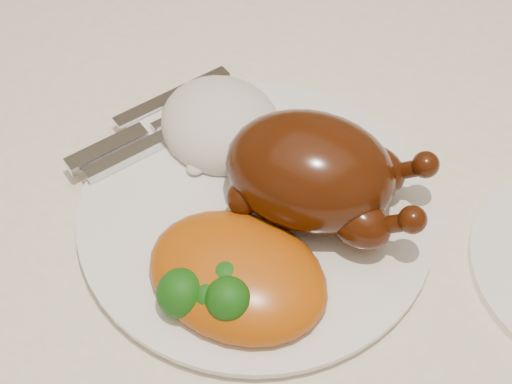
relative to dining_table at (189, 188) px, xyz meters
The scene contains 7 objects.
dining_table is the anchor object (origin of this frame).
tablecloth 0.07m from the dining_table, ahead, with size 1.73×1.03×0.18m.
dinner_plate 0.17m from the dining_table, 20.25° to the right, with size 0.28×0.28×0.01m, color white.
roast_chicken 0.22m from the dining_table, ahead, with size 0.18×0.14×0.08m.
rice_mound 0.13m from the dining_table, ahead, with size 0.14×0.13×0.06m.
mac_and_cheese 0.23m from the dining_table, 34.89° to the right, with size 0.15×0.13×0.06m.
cutlery 0.13m from the dining_table, 94.78° to the right, with size 0.06×0.18×0.01m.
Camera 1 is at (0.33, -0.32, 1.24)m, focal length 50.00 mm.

